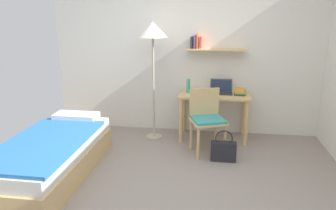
{
  "coord_description": "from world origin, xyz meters",
  "views": [
    {
      "loc": [
        0.36,
        -2.98,
        1.86
      ],
      "look_at": [
        -0.15,
        0.51,
        0.85
      ],
      "focal_mm": 33.89,
      "sensor_mm": 36.0,
      "label": 1
    }
  ],
  "objects_px": {
    "book_stack": "(240,92)",
    "handbag": "(223,150)",
    "bed": "(52,156)",
    "desk_chair": "(207,117)",
    "desk": "(214,102)",
    "standing_lamp": "(153,35)",
    "laptop": "(221,90)",
    "water_bottle": "(188,86)"
  },
  "relations": [
    {
      "from": "book_stack",
      "to": "handbag",
      "type": "xyz_separation_m",
      "value": [
        -0.23,
        -0.8,
        -0.61
      ]
    },
    {
      "from": "handbag",
      "to": "bed",
      "type": "bearing_deg",
      "value": -161.83
    },
    {
      "from": "bed",
      "to": "desk_chair",
      "type": "bearing_deg",
      "value": 27.97
    },
    {
      "from": "desk",
      "to": "desk_chair",
      "type": "distance_m",
      "value": 0.52
    },
    {
      "from": "book_stack",
      "to": "bed",
      "type": "bearing_deg",
      "value": -146.99
    },
    {
      "from": "desk_chair",
      "to": "book_stack",
      "type": "height_order",
      "value": "desk_chair"
    },
    {
      "from": "desk_chair",
      "to": "book_stack",
      "type": "bearing_deg",
      "value": 47.96
    },
    {
      "from": "handbag",
      "to": "desk",
      "type": "bearing_deg",
      "value": 100.47
    },
    {
      "from": "bed",
      "to": "standing_lamp",
      "type": "xyz_separation_m",
      "value": [
        0.98,
        1.35,
        1.33
      ]
    },
    {
      "from": "desk_chair",
      "to": "standing_lamp",
      "type": "height_order",
      "value": "standing_lamp"
    },
    {
      "from": "desk",
      "to": "desk_chair",
      "type": "bearing_deg",
      "value": -100.0
    },
    {
      "from": "bed",
      "to": "desk",
      "type": "bearing_deg",
      "value": 37.73
    },
    {
      "from": "standing_lamp",
      "to": "handbag",
      "type": "relative_size",
      "value": 4.14
    },
    {
      "from": "desk",
      "to": "handbag",
      "type": "relative_size",
      "value": 2.46
    },
    {
      "from": "standing_lamp",
      "to": "book_stack",
      "type": "distance_m",
      "value": 1.53
    },
    {
      "from": "bed",
      "to": "desk",
      "type": "xyz_separation_m",
      "value": [
        1.89,
        1.46,
        0.34
      ]
    },
    {
      "from": "standing_lamp",
      "to": "laptop",
      "type": "distance_m",
      "value": 1.3
    },
    {
      "from": "desk",
      "to": "laptop",
      "type": "bearing_deg",
      "value": 30.61
    },
    {
      "from": "bed",
      "to": "desk",
      "type": "height_order",
      "value": "desk"
    },
    {
      "from": "bed",
      "to": "laptop",
      "type": "height_order",
      "value": "laptop"
    },
    {
      "from": "water_bottle",
      "to": "handbag",
      "type": "xyz_separation_m",
      "value": [
        0.54,
        -0.8,
        -0.67
      ]
    },
    {
      "from": "desk",
      "to": "water_bottle",
      "type": "distance_m",
      "value": 0.46
    },
    {
      "from": "book_stack",
      "to": "desk_chair",
      "type": "bearing_deg",
      "value": -132.04
    },
    {
      "from": "laptop",
      "to": "book_stack",
      "type": "height_order",
      "value": "laptop"
    },
    {
      "from": "book_stack",
      "to": "standing_lamp",
      "type": "bearing_deg",
      "value": -174.62
    },
    {
      "from": "book_stack",
      "to": "laptop",
      "type": "bearing_deg",
      "value": 169.65
    },
    {
      "from": "desk_chair",
      "to": "standing_lamp",
      "type": "xyz_separation_m",
      "value": [
        -0.82,
        0.39,
        1.07
      ]
    },
    {
      "from": "water_bottle",
      "to": "handbag",
      "type": "distance_m",
      "value": 1.18
    },
    {
      "from": "desk_chair",
      "to": "book_stack",
      "type": "relative_size",
      "value": 3.77
    },
    {
      "from": "desk_chair",
      "to": "handbag",
      "type": "distance_m",
      "value": 0.51
    },
    {
      "from": "standing_lamp",
      "to": "desk_chair",
      "type": "bearing_deg",
      "value": -25.71
    },
    {
      "from": "water_bottle",
      "to": "handbag",
      "type": "height_order",
      "value": "water_bottle"
    },
    {
      "from": "desk",
      "to": "standing_lamp",
      "type": "bearing_deg",
      "value": -173.02
    },
    {
      "from": "book_stack",
      "to": "handbag",
      "type": "distance_m",
      "value": 1.03
    },
    {
      "from": "desk_chair",
      "to": "water_bottle",
      "type": "height_order",
      "value": "water_bottle"
    },
    {
      "from": "standing_lamp",
      "to": "handbag",
      "type": "height_order",
      "value": "standing_lamp"
    },
    {
      "from": "bed",
      "to": "laptop",
      "type": "distance_m",
      "value": 2.56
    },
    {
      "from": "desk_chair",
      "to": "handbag",
      "type": "relative_size",
      "value": 2.06
    },
    {
      "from": "desk",
      "to": "book_stack",
      "type": "bearing_deg",
      "value": 1.47
    },
    {
      "from": "standing_lamp",
      "to": "desk",
      "type": "bearing_deg",
      "value": 6.98
    },
    {
      "from": "laptop",
      "to": "book_stack",
      "type": "relative_size",
      "value": 1.44
    },
    {
      "from": "bed",
      "to": "handbag",
      "type": "distance_m",
      "value": 2.14
    }
  ]
}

